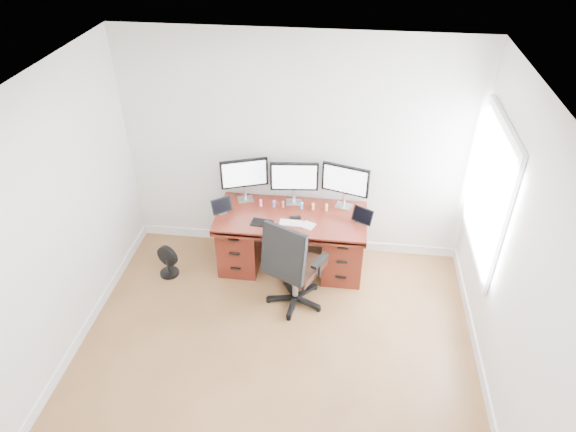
# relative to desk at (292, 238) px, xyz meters

# --- Properties ---
(ground) EXTENTS (4.50, 4.50, 0.00)m
(ground) POSITION_rel_desk_xyz_m (0.00, -1.83, -0.40)
(ground) COLOR brown
(ground) RESTS_ON ground
(back_wall) EXTENTS (4.00, 0.10, 2.70)m
(back_wall) POSITION_rel_desk_xyz_m (0.00, 0.42, 0.95)
(back_wall) COLOR white
(back_wall) RESTS_ON ground
(right_wall) EXTENTS (0.10, 4.50, 2.70)m
(right_wall) POSITION_rel_desk_xyz_m (2.00, -1.72, 0.95)
(right_wall) COLOR white
(right_wall) RESTS_ON ground
(desk) EXTENTS (1.70, 0.80, 0.75)m
(desk) POSITION_rel_desk_xyz_m (0.00, 0.00, 0.00)
(desk) COLOR #5A1C12
(desk) RESTS_ON ground
(office_chair) EXTENTS (0.79, 0.79, 1.13)m
(office_chair) POSITION_rel_desk_xyz_m (0.09, -0.66, -0.03)
(office_chair) COLOR black
(office_chair) RESTS_ON ground
(floor_fan) EXTENTS (0.27, 0.23, 0.39)m
(floor_fan) POSITION_rel_desk_xyz_m (-1.42, -0.35, -0.21)
(floor_fan) COLOR black
(floor_fan) RESTS_ON ground
(monitor_left) EXTENTS (0.53, 0.22, 0.53)m
(monitor_left) POSITION_rel_desk_xyz_m (-0.58, 0.24, 0.68)
(monitor_left) COLOR silver
(monitor_left) RESTS_ON desk
(monitor_center) EXTENTS (0.55, 0.16, 0.53)m
(monitor_center) POSITION_rel_desk_xyz_m (0.00, 0.24, 0.68)
(monitor_center) COLOR silver
(monitor_center) RESTS_ON desk
(monitor_right) EXTENTS (0.54, 0.19, 0.53)m
(monitor_right) POSITION_rel_desk_xyz_m (0.58, 0.24, 0.68)
(monitor_right) COLOR silver
(monitor_right) RESTS_ON desk
(tablet_left) EXTENTS (0.23, 0.20, 0.19)m
(tablet_left) POSITION_rel_desk_xyz_m (-0.79, -0.08, 0.43)
(tablet_left) COLOR silver
(tablet_left) RESTS_ON desk
(tablet_right) EXTENTS (0.24, 0.18, 0.19)m
(tablet_right) POSITION_rel_desk_xyz_m (0.79, -0.08, 0.43)
(tablet_right) COLOR silver
(tablet_right) RESTS_ON desk
(keyboard) EXTENTS (0.26, 0.12, 0.01)m
(keyboard) POSITION_rel_desk_xyz_m (0.02, -0.19, 0.36)
(keyboard) COLOR silver
(keyboard) RESTS_ON desk
(trackpad) EXTENTS (0.18, 0.18, 0.01)m
(trackpad) POSITION_rel_desk_xyz_m (0.21, -0.21, 0.35)
(trackpad) COLOR silver
(trackpad) RESTS_ON desk
(drawing_tablet) EXTENTS (0.25, 0.18, 0.01)m
(drawing_tablet) POSITION_rel_desk_xyz_m (-0.31, -0.22, 0.35)
(drawing_tablet) COLOR black
(drawing_tablet) RESTS_ON desk
(phone) EXTENTS (0.14, 0.10, 0.01)m
(phone) POSITION_rel_desk_xyz_m (0.05, -0.07, 0.35)
(phone) COLOR black
(phone) RESTS_ON desk
(figurine_pink) EXTENTS (0.04, 0.04, 0.09)m
(figurine_pink) POSITION_rel_desk_xyz_m (-0.37, 0.12, 0.40)
(figurine_pink) COLOR pink
(figurine_pink) RESTS_ON desk
(figurine_purple) EXTENTS (0.04, 0.04, 0.09)m
(figurine_purple) POSITION_rel_desk_xyz_m (-0.22, 0.12, 0.40)
(figurine_purple) COLOR #8258D9
(figurine_purple) RESTS_ON desk
(figurine_brown) EXTENTS (0.04, 0.04, 0.09)m
(figurine_brown) POSITION_rel_desk_xyz_m (-0.12, 0.12, 0.40)
(figurine_brown) COLOR brown
(figurine_brown) RESTS_ON desk
(figurine_blue) EXTENTS (0.04, 0.04, 0.09)m
(figurine_blue) POSITION_rel_desk_xyz_m (0.10, 0.12, 0.40)
(figurine_blue) COLOR #5D97E0
(figurine_blue) RESTS_ON desk
(figurine_orange) EXTENTS (0.04, 0.04, 0.09)m
(figurine_orange) POSITION_rel_desk_xyz_m (0.23, 0.12, 0.40)
(figurine_orange) COLOR #F4AB5C
(figurine_orange) RESTS_ON desk
(figurine_yellow) EXTENTS (0.04, 0.04, 0.09)m
(figurine_yellow) POSITION_rel_desk_xyz_m (0.39, 0.12, 0.40)
(figurine_yellow) COLOR #CACC6D
(figurine_yellow) RESTS_ON desk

